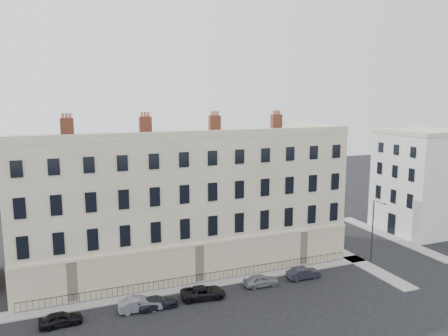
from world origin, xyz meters
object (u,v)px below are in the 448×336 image
Objects in this scene: car_c at (157,302)px; car_f at (304,273)px; car_e at (261,280)px; streetlamp at (373,229)px; car_d at (203,292)px; car_b at (140,304)px; car_a at (61,319)px.

car_f is (15.97, 0.72, 0.05)m from car_c.
car_e reaches higher than car_f.
streetlamp is at bearing -88.00° from car_c.
streetlamp is (21.01, 1.14, 3.55)m from car_d.
car_b is 0.52× the size of streetlamp.
car_c is 4.54m from car_d.
car_d is at bearing -92.24° from car_a.
car_e is (19.21, 0.75, 0.01)m from car_a.
car_a is at bearing 98.71° from car_d.
streetlamp is (27.10, 1.36, 3.51)m from car_b.
car_b is at bearing -160.63° from streetlamp.
car_a is 34.06m from streetlamp.
car_c is 1.07× the size of car_e.
streetlamp reaches higher than car_e.
car_a is 0.48× the size of streetlamp.
car_a is 0.93× the size of car_c.
streetlamp reaches higher than car_f.
car_b is at bearing -92.79° from car_a.
car_b is 1.06× the size of car_f.
car_d is 6.40m from car_e.
car_f reaches higher than car_c.
car_b reaches higher than car_d.
car_d is 21.34m from streetlamp.
car_d is 1.18× the size of car_f.
car_c is at bearing 100.80° from car_d.
car_a is 6.74m from car_b.
car_b is at bearing 93.44° from car_f.
streetlamp is at bearing -83.06° from car_e.
car_d is (4.53, 0.28, 0.05)m from car_c.
car_b is at bearing 86.56° from car_c.
car_c is at bearing 93.87° from car_f.
streetlamp is at bearing -91.21° from car_a.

